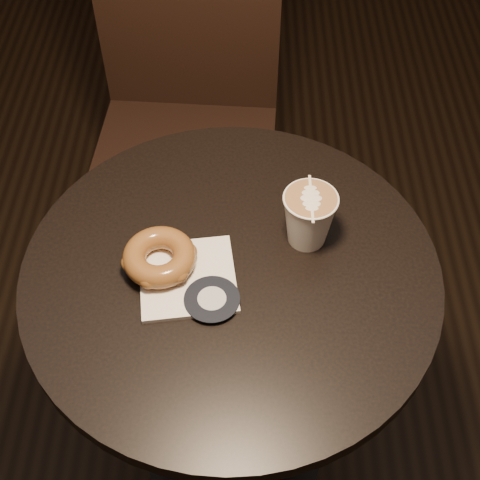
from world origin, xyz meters
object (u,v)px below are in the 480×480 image
at_px(chair, 187,91).
at_px(latte_cup, 309,219).
at_px(pastry_bag, 188,278).
at_px(cafe_table, 232,330).
at_px(doughnut, 159,257).

xyz_separation_m(chair, latte_cup, (0.25, -0.57, 0.19)).
distance_m(chair, pastry_bag, 0.68).
height_order(cafe_table, chair, chair).
bearing_deg(chair, cafe_table, -75.49).
height_order(chair, pastry_bag, chair).
height_order(cafe_table, latte_cup, latte_cup).
xyz_separation_m(cafe_table, chair, (-0.12, 0.63, 0.06)).
bearing_deg(pastry_bag, cafe_table, 11.88).
bearing_deg(pastry_bag, doughnut, 144.66).
distance_m(pastry_bag, doughnut, 0.06).
distance_m(pastry_bag, latte_cup, 0.22).
relative_size(chair, pastry_bag, 7.10).
distance_m(chair, latte_cup, 0.65).
height_order(chair, doughnut, chair).
bearing_deg(cafe_table, pastry_bag, -160.30).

